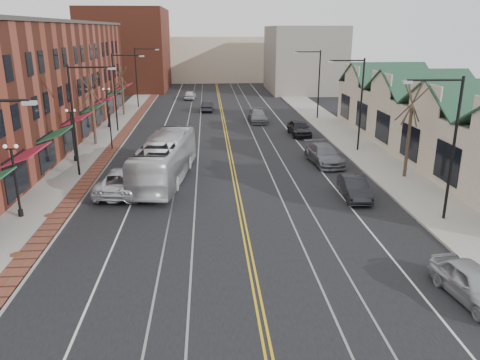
{
  "coord_description": "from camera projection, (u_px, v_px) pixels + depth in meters",
  "views": [
    {
      "loc": [
        -1.87,
        -17.96,
        10.47
      ],
      "look_at": [
        -0.05,
        8.19,
        2.0
      ],
      "focal_mm": 35.0,
      "sensor_mm": 36.0,
      "label": 1
    }
  ],
  "objects": [
    {
      "name": "lamppost_l_2",
      "position": [
        73.0,
        136.0,
        37.86
      ],
      "size": [
        0.84,
        0.28,
        4.27
      ],
      "color": "black",
      "rests_on": "sidewalk_left"
    },
    {
      "name": "parked_car_b",
      "position": [
        354.0,
        188.0,
        30.24
      ],
      "size": [
        1.71,
        4.3,
        1.39
      ],
      "primitive_type": "imported",
      "rotation": [
        0.0,
        0.0,
        -0.06
      ],
      "color": "black",
      "rests_on": "ground"
    },
    {
      "name": "streetlight_r_1",
      "position": [
        357.0,
        95.0,
        40.46
      ],
      "size": [
        3.33,
        0.25,
        8.0
      ],
      "color": "black",
      "rests_on": "sidewalk_right"
    },
    {
      "name": "streetlight_l_2",
      "position": [
        119.0,
        84.0,
        48.5
      ],
      "size": [
        3.33,
        0.25,
        8.0
      ],
      "color": "black",
      "rests_on": "sidewalk_left"
    },
    {
      "name": "distant_car_far",
      "position": [
        190.0,
        95.0,
        73.05
      ],
      "size": [
        1.95,
        4.11,
        1.36
      ],
      "primitive_type": "imported",
      "rotation": [
        0.0,
        0.0,
        3.05
      ],
      "color": "silver",
      "rests_on": "ground"
    },
    {
      "name": "building_right",
      "position": [
        441.0,
        130.0,
        39.86
      ],
      "size": [
        8.0,
        36.0,
        4.6
      ],
      "primitive_type": "cube",
      "color": "tan",
      "rests_on": "ground"
    },
    {
      "name": "streetlight_r_2",
      "position": [
        316.0,
        77.0,
        55.65
      ],
      "size": [
        3.33,
        0.25,
        8.0
      ],
      "color": "black",
      "rests_on": "sidewalk_right"
    },
    {
      "name": "tree_right_mid",
      "position": [
        410.0,
        128.0,
        33.36
      ],
      "size": [
        1.9,
        1.46,
        6.93
      ],
      "color": "#382B21",
      "rests_on": "sidewalk_right"
    },
    {
      "name": "parked_car_c",
      "position": [
        324.0,
        155.0,
        37.94
      ],
      "size": [
        2.66,
        5.5,
        1.54
      ],
      "primitive_type": "imported",
      "rotation": [
        0.0,
        0.0,
        0.1
      ],
      "color": "slate",
      "rests_on": "ground"
    },
    {
      "name": "sidewalk_right",
      "position": [
        370.0,
        156.0,
        40.15
      ],
      "size": [
        4.0,
        120.0,
        0.15
      ],
      "primitive_type": "cube",
      "color": "gray",
      "rests_on": "ground"
    },
    {
      "name": "streetlight_l_3",
      "position": [
        139.0,
        71.0,
        63.68
      ],
      "size": [
        3.33,
        0.25,
        8.0
      ],
      "color": "black",
      "rests_on": "sidewalk_left"
    },
    {
      "name": "parked_car_a",
      "position": [
        473.0,
        283.0,
        18.8
      ],
      "size": [
        2.26,
        4.45,
        1.45
      ],
      "primitive_type": "imported",
      "rotation": [
        0.0,
        0.0,
        0.13
      ],
      "color": "#A6A9AE",
      "rests_on": "ground"
    },
    {
      "name": "streetlight_l_1",
      "position": [
        79.0,
        109.0,
        33.31
      ],
      "size": [
        3.33,
        0.25,
        8.0
      ],
      "color": "black",
      "rests_on": "sidewalk_left"
    },
    {
      "name": "tree_left_near",
      "position": [
        92.0,
        108.0,
        43.17
      ],
      "size": [
        1.78,
        1.37,
        6.48
      ],
      "color": "#382B21",
      "rests_on": "sidewalk_left"
    },
    {
      "name": "lamppost_l_3",
      "position": [
        108.0,
        108.0,
        51.15
      ],
      "size": [
        0.84,
        0.28,
        4.27
      ],
      "color": "black",
      "rests_on": "sidewalk_left"
    },
    {
      "name": "backdrop_mid",
      "position": [
        215.0,
        59.0,
        99.7
      ],
      "size": [
        22.0,
        14.0,
        9.0
      ],
      "primitive_type": "cube",
      "color": "tan",
      "rests_on": "ground"
    },
    {
      "name": "backdrop_left",
      "position": [
        127.0,
        50.0,
        83.63
      ],
      "size": [
        14.0,
        18.0,
        14.0
      ],
      "primitive_type": "cube",
      "color": "maroon",
      "rests_on": "ground"
    },
    {
      "name": "building_left",
      "position": [
        21.0,
        86.0,
        43.08
      ],
      "size": [
        10.0,
        50.0,
        11.0
      ],
      "primitive_type": "cube",
      "color": "maroon",
      "rests_on": "ground"
    },
    {
      "name": "sidewalk_left",
      "position": [
        86.0,
        161.0,
        38.56
      ],
      "size": [
        4.0,
        120.0,
        0.15
      ],
      "primitive_type": "cube",
      "color": "gray",
      "rests_on": "ground"
    },
    {
      "name": "ground",
      "position": [
        254.0,
        281.0,
        20.39
      ],
      "size": [
        160.0,
        160.0,
        0.0
      ],
      "primitive_type": "plane",
      "color": "black",
      "rests_on": "ground"
    },
    {
      "name": "distant_car_right",
      "position": [
        258.0,
        116.0,
        55.19
      ],
      "size": [
        2.11,
        4.98,
        1.44
      ],
      "primitive_type": "imported",
      "rotation": [
        0.0,
        0.0,
        0.02
      ],
      "color": "slate",
      "rests_on": "ground"
    },
    {
      "name": "distant_car_left",
      "position": [
        208.0,
        106.0,
        62.37
      ],
      "size": [
        1.72,
        4.21,
        1.36
      ],
      "primitive_type": "imported",
      "rotation": [
        0.0,
        0.0,
        3.07
      ],
      "color": "black",
      "rests_on": "ground"
    },
    {
      "name": "tree_left_far",
      "position": [
        122.0,
        90.0,
        58.43
      ],
      "size": [
        1.66,
        1.28,
        6.02
      ],
      "color": "#382B21",
      "rests_on": "sidewalk_left"
    },
    {
      "name": "parked_car_d",
      "position": [
        299.0,
        128.0,
        48.09
      ],
      "size": [
        2.05,
        4.73,
        1.59
      ],
      "primitive_type": "imported",
      "rotation": [
        0.0,
        0.0,
        0.04
      ],
      "color": "black",
      "rests_on": "ground"
    },
    {
      "name": "manhole_far",
      "position": [
        49.0,
        215.0,
        27.2
      ],
      "size": [
        0.6,
        0.6,
        0.02
      ],
      "primitive_type": "cylinder",
      "color": "#592D19",
      "rests_on": "sidewalk_left"
    },
    {
      "name": "streetlight_r_0",
      "position": [
        447.0,
        135.0,
        25.27
      ],
      "size": [
        3.33,
        0.25,
        8.0
      ],
      "color": "black",
      "rests_on": "sidewalk_right"
    },
    {
      "name": "manhole_mid",
      "position": [
        16.0,
        254.0,
        22.45
      ],
      "size": [
        0.6,
        0.6,
        0.02
      ],
      "primitive_type": "cylinder",
      "color": "#592D19",
      "rests_on": "sidewalk_left"
    },
    {
      "name": "traffic_signal",
      "position": [
        110.0,
        125.0,
        41.75
      ],
      "size": [
        0.18,
        0.15,
        3.8
      ],
      "color": "black",
      "rests_on": "sidewalk_left"
    },
    {
      "name": "lamppost_l_1",
      "position": [
        16.0,
        182.0,
        26.47
      ],
      "size": [
        0.84,
        0.28,
        4.27
      ],
      "color": "black",
      "rests_on": "sidewalk_left"
    },
    {
      "name": "parked_suv",
      "position": [
        125.0,
        180.0,
        31.23
      ],
      "size": [
        3.54,
        6.46,
        1.72
      ],
      "primitive_type": "imported",
      "rotation": [
        0.0,
        0.0,
        3.03
      ],
      "color": "silver",
      "rests_on": "ground"
    },
    {
      "name": "backdrop_right",
      "position": [
        304.0,
        59.0,
        81.4
      ],
      "size": [
        12.0,
        16.0,
        11.0
      ],
      "primitive_type": "cube",
      "color": "slate",
      "rests_on": "ground"
    },
    {
      "name": "transit_bus",
      "position": [
        165.0,
        159.0,
        33.46
      ],
      "size": [
        4.14,
        11.67,
        3.18
      ],
      "primitive_type": "imported",
      "rotation": [
        0.0,
        0.0,
        3.01
      ],
      "color": "silver",
      "rests_on": "ground"
    }
  ]
}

